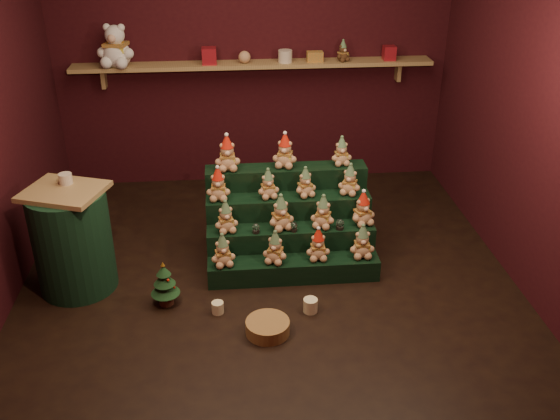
{
  "coord_description": "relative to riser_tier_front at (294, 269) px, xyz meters",
  "views": [
    {
      "loc": [
        -0.29,
        -4.32,
        2.88
      ],
      "look_at": [
        0.12,
        0.25,
        0.49
      ],
      "focal_mm": 40.0,
      "sensor_mm": 36.0,
      "label": 1
    }
  ],
  "objects": [
    {
      "name": "brown_bear",
      "position": [
        0.69,
        1.88,
        1.33
      ],
      "size": [
        0.19,
        0.19,
        0.21
      ],
      "primitive_type": null,
      "rotation": [
        0.0,
        0.0,
        0.48
      ],
      "color": "#4A3018",
      "rests_on": "back_shelf"
    },
    {
      "name": "table_ornament",
      "position": [
        -1.73,
        0.15,
        0.82
      ],
      "size": [
        0.1,
        0.1,
        0.08
      ],
      "primitive_type": "cylinder",
      "color": "beige",
      "rests_on": "side_table"
    },
    {
      "name": "teddy_4",
      "position": [
        -0.54,
        0.21,
        0.41
      ],
      "size": [
        0.23,
        0.21,
        0.27
      ],
      "primitive_type": null,
      "rotation": [
        0.0,
        0.0,
        0.22
      ],
      "color": "tan",
      "rests_on": "riser_tier_midfront"
    },
    {
      "name": "teddy_10",
      "position": [
        0.14,
        0.45,
        0.58
      ],
      "size": [
        0.23,
        0.22,
        0.26
      ],
      "primitive_type": null,
      "rotation": [
        0.0,
        0.0,
        0.36
      ],
      "color": "tan",
      "rests_on": "riser_tier_midback"
    },
    {
      "name": "teddy_13",
      "position": [
        -0.01,
        0.67,
        0.78
      ],
      "size": [
        0.25,
        0.24,
        0.29
      ],
      "primitive_type": null,
      "rotation": [
        0.0,
        0.0,
        -0.26
      ],
      "color": "tan",
      "rests_on": "riser_tier_back"
    },
    {
      "name": "teddy_1",
      "position": [
        -0.15,
        -0.01,
        0.23
      ],
      "size": [
        0.25,
        0.24,
        0.27
      ],
      "primitive_type": null,
      "rotation": [
        0.0,
        0.0,
        -0.37
      ],
      "color": "tan",
      "rests_on": "riser_tier_front"
    },
    {
      "name": "shelf_plush_ball",
      "position": [
        -0.29,
        1.89,
        1.29
      ],
      "size": [
        0.12,
        0.12,
        0.12
      ],
      "primitive_type": "sphere",
      "color": "tan",
      "rests_on": "back_shelf"
    },
    {
      "name": "mini_christmas_tree",
      "position": [
        -1.02,
        -0.26,
        0.09
      ],
      "size": [
        0.22,
        0.22,
        0.38
      ],
      "rotation": [
        0.0,
        0.0,
        0.31
      ],
      "color": "#49271A",
      "rests_on": "ground"
    },
    {
      "name": "teddy_6",
      "position": [
        0.27,
        0.22,
        0.41
      ],
      "size": [
        0.26,
        0.25,
        0.28
      ],
      "primitive_type": null,
      "rotation": [
        0.0,
        0.0,
        -0.41
      ],
      "color": "tan",
      "rests_on": "riser_tier_midfront"
    },
    {
      "name": "wicker_basket",
      "position": [
        -0.26,
        -0.68,
        -0.04
      ],
      "size": [
        0.39,
        0.39,
        0.1
      ],
      "primitive_type": "cylinder",
      "rotation": [
        0.0,
        0.0,
        -0.26
      ],
      "color": "#9E763F",
      "rests_on": "ground"
    },
    {
      "name": "white_bear",
      "position": [
        -1.53,
        1.88,
        1.49
      ],
      "size": [
        0.43,
        0.4,
        0.51
      ],
      "primitive_type": null,
      "rotation": [
        0.0,
        0.0,
        -0.21
      ],
      "color": "white",
      "rests_on": "back_shelf"
    },
    {
      "name": "back_wall",
      "position": [
        -0.2,
        2.09,
        1.31
      ],
      "size": [
        4.0,
        0.1,
        2.8
      ],
      "primitive_type": "cube",
      "color": "black",
      "rests_on": "ground"
    },
    {
      "name": "snow_globe_b",
      "position": [
        0.02,
        0.16,
        0.31
      ],
      "size": [
        0.06,
        0.06,
        0.08
      ],
      "color": "black",
      "rests_on": "riser_tier_midfront"
    },
    {
      "name": "teddy_5",
      "position": [
        -0.09,
        0.22,
        0.42
      ],
      "size": [
        0.26,
        0.25,
        0.3
      ],
      "primitive_type": null,
      "rotation": [
        0.0,
        0.0,
        0.32
      ],
      "color": "tan",
      "rests_on": "riser_tier_midfront"
    },
    {
      "name": "teddy_14",
      "position": [
        0.48,
        0.67,
        0.76
      ],
      "size": [
        0.19,
        0.17,
        0.25
      ],
      "primitive_type": null,
      "rotation": [
        0.0,
        0.0,
        0.08
      ],
      "color": "tan",
      "rests_on": "riser_tier_back"
    },
    {
      "name": "gift_tin_red_b",
      "position": [
        1.16,
        1.89,
        1.3
      ],
      "size": [
        0.12,
        0.12,
        0.14
      ],
      "primitive_type": "cube",
      "color": "maroon",
      "rests_on": "back_shelf"
    },
    {
      "name": "scarf_gift_box",
      "position": [
        0.41,
        1.89,
        1.28
      ],
      "size": [
        0.16,
        0.1,
        0.1
      ],
      "primitive_type": "cube",
      "color": "orange",
      "rests_on": "back_shelf"
    },
    {
      "name": "teddy_3",
      "position": [
        0.56,
        0.01,
        0.23
      ],
      "size": [
        0.2,
        0.18,
        0.28
      ],
      "primitive_type": null,
      "rotation": [
        0.0,
        0.0,
        -0.01
      ],
      "color": "tan",
      "rests_on": "riser_tier_front"
    },
    {
      "name": "mug_right",
      "position": [
        0.08,
        -0.45,
        -0.04
      ],
      "size": [
        0.11,
        0.11,
        0.11
      ],
      "primitive_type": "cylinder",
      "color": "#F4EDB4",
      "rests_on": "ground"
    },
    {
      "name": "snow_globe_c",
      "position": [
        0.4,
        0.16,
        0.32
      ],
      "size": [
        0.07,
        0.07,
        0.09
      ],
      "color": "black",
      "rests_on": "riser_tier_midfront"
    },
    {
      "name": "ground",
      "position": [
        -0.2,
        0.04,
        -0.09
      ],
      "size": [
        4.0,
        4.0,
        0.0
      ],
      "primitive_type": "plane",
      "color": "black",
      "rests_on": "ground"
    },
    {
      "name": "mug_left",
      "position": [
        -0.62,
        -0.41,
        -0.04
      ],
      "size": [
        0.09,
        0.09,
        0.09
      ],
      "primitive_type": "cylinder",
      "color": "#F4EDB4",
      "rests_on": "ground"
    },
    {
      "name": "back_shelf",
      "position": [
        -0.2,
        1.91,
        1.2
      ],
      "size": [
        3.6,
        0.26,
        0.24
      ],
      "color": "#A08450",
      "rests_on": "ground"
    },
    {
      "name": "teddy_0",
      "position": [
        -0.57,
        -0.02,
        0.23
      ],
      "size": [
        0.23,
        0.21,
        0.27
      ],
      "primitive_type": null,
      "rotation": [
        0.0,
        0.0,
        0.21
      ],
      "color": "tan",
      "rests_on": "riser_tier_front"
    },
    {
      "name": "snow_globe_a",
      "position": [
        -0.29,
        0.16,
        0.31
      ],
      "size": [
        0.06,
        0.06,
        0.08
      ],
      "color": "black",
      "rests_on": "riser_tier_midfront"
    },
    {
      "name": "riser_tier_midback",
      "position": [
        0.0,
        0.44,
        0.18
      ],
      "size": [
        1.4,
        0.22,
        0.54
      ],
      "primitive_type": "cube",
      "color": "black",
      "rests_on": "ground"
    },
    {
      "name": "right_wall",
      "position": [
        1.85,
        0.04,
        1.31
      ],
      "size": [
        0.1,
        4.0,
        2.8
      ],
      "primitive_type": "cube",
      "color": "black",
      "rests_on": "ground"
    },
    {
      "name": "riser_tier_midfront",
      "position": [
        0.0,
        0.22,
        0.09
      ],
      "size": [
        1.4,
        0.22,
        0.36
      ],
      "primitive_type": "cube",
      "color": "black",
      "rests_on": "ground"
    },
    {
      "name": "teddy_8",
      "position": [
        -0.59,
        0.44,
        0.59
      ],
      "size": [
        0.21,
        0.19,
        0.28
      ],
      "primitive_type": null,
      "rotation": [
        0.0,
        0.0,
        -0.04
      ],
      "color": "tan",
      "rests_on": "riser_tier_midback"
    },
    {
      "name": "teddy_2",
      "position": [
        0.2,
        0.01,
        0.22
      ],
      "size": [
        0.2,
        0.18,
        0.27
      ],
      "primitive_type": null,
      "rotation": [
        0.0,
        0.0,
        -0.02
      ],
      "color": "tan",
      "rests_on": "riser_tier_front"
    },
    {
      "name": "riser_tier_back",
      "position": [
        0.0,
        0.66,
        0.27
      ],
      "size": [
        1.4,
        0.22,
        0.72
      ],
      "primitive_type": "cube",
      "color": "black",
      "rests_on": "ground"
    },
    {
      "name": "front_wall",
      "position": [
        -0.2,
        -2.01,
        1.31
      ],
      "size": [
        4.0,
        0.1,
        2.8
      ],
      "primitive_type": "cube",
      "color": "black",
      "rests_on": "ground"
    },
    {
      "name": "teddy_9",
      "position": [
        -0.17,
        0.44,
        0.58
      ],
      "size": [
        0.21,
        0.2,
        0.25
      ],
      "primitive_type": null,
      "rotation": [
        0.0,
        0.0,
        0.2
      ],
      "color": "tan",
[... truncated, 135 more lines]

